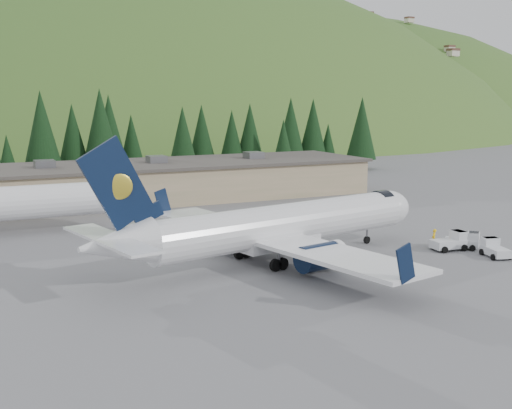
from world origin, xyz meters
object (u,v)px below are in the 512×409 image
at_px(terminal_building, 122,182).
at_px(baggage_tug_b, 465,241).
at_px(baggage_tug_a, 452,242).
at_px(baggage_tug_c, 494,249).
at_px(airliner, 277,227).
at_px(ramp_worker, 434,238).

bearing_deg(terminal_building, baggage_tug_b, -61.97).
bearing_deg(baggage_tug_a, baggage_tug_c, -61.42).
xyz_separation_m(baggage_tug_b, baggage_tug_c, (0.14, -3.45, -0.02)).
bearing_deg(airliner, baggage_tug_c, -32.42).
xyz_separation_m(terminal_building, ramp_worker, (19.78, -40.16, -1.72)).
xyz_separation_m(baggage_tug_c, ramp_worker, (-2.57, 5.01, 0.19)).
relative_size(airliner, baggage_tug_c, 10.43).
distance_m(airliner, ramp_worker, 16.02).
bearing_deg(baggage_tug_a, ramp_worker, 129.26).
distance_m(baggage_tug_b, baggage_tug_c, 3.46).
height_order(baggage_tug_c, terminal_building, terminal_building).
xyz_separation_m(baggage_tug_a, terminal_building, (-20.72, 41.53, 1.84)).
xyz_separation_m(airliner, baggage_tug_c, (18.32, -6.97, -2.33)).
distance_m(baggage_tug_a, baggage_tug_b, 1.50).
height_order(baggage_tug_c, ramp_worker, ramp_worker).
distance_m(baggage_tug_a, baggage_tug_c, 3.99).
distance_m(baggage_tug_c, ramp_worker, 5.63).
height_order(baggage_tug_b, baggage_tug_c, baggage_tug_b).
xyz_separation_m(baggage_tug_a, ramp_worker, (-0.94, 1.36, 0.12)).
relative_size(baggage_tug_a, baggage_tug_c, 1.04).
bearing_deg(terminal_building, airliner, -83.99).
bearing_deg(terminal_building, baggage_tug_a, -63.48).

